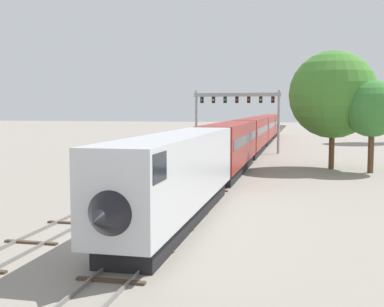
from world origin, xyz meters
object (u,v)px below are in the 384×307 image
at_px(passenger_train, 252,135).
at_px(signal_gantry, 237,107).
at_px(trackside_tree_mid, 372,109).
at_px(trackside_tree_left, 333,95).

height_order(passenger_train, signal_gantry, signal_gantry).
distance_m(passenger_train, trackside_tree_mid, 22.45).
bearing_deg(trackside_tree_left, passenger_train, 121.98).
bearing_deg(signal_gantry, trackside_tree_mid, -50.48).
relative_size(passenger_train, trackside_tree_left, 8.66).
xyz_separation_m(passenger_train, trackside_tree_left, (9.62, -15.41, 4.96)).
distance_m(signal_gantry, trackside_tree_mid, 24.15).
xyz_separation_m(passenger_train, signal_gantry, (-2.25, 0.75, 3.79)).
relative_size(signal_gantry, trackside_tree_left, 1.01).
height_order(signal_gantry, trackside_tree_mid, trackside_tree_mid).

